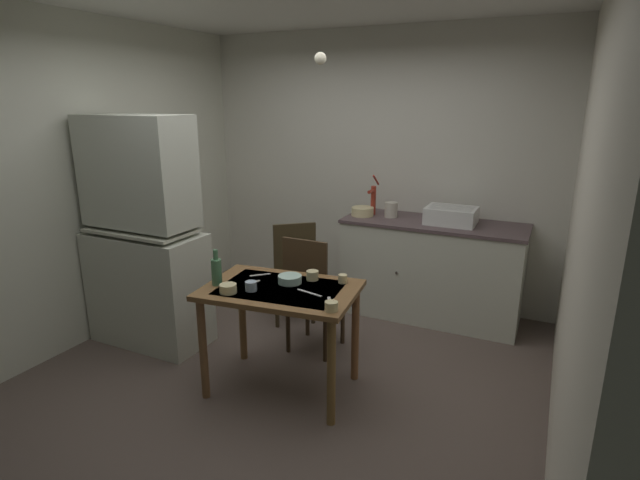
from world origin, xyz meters
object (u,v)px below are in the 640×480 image
at_px(chair_far_side, 311,294).
at_px(glass_bottle, 217,271).
at_px(dining_table, 281,303).
at_px(hutch_cabinet, 145,241).
at_px(mixing_bowl_counter, 363,211).
at_px(sink_basin, 451,215).
at_px(mug_tall, 312,275).
at_px(hand_pump, 373,197).
at_px(chair_by_counter, 293,271).
at_px(serving_bowl_wide, 290,279).

height_order(chair_far_side, glass_bottle, glass_bottle).
bearing_deg(dining_table, chair_far_side, 95.01).
bearing_deg(hutch_cabinet, mixing_bowl_counter, 47.97).
xyz_separation_m(hutch_cabinet, sink_basin, (2.18, 1.54, 0.12)).
bearing_deg(chair_far_side, mug_tall, -61.96).
distance_m(hand_pump, mug_tall, 1.55).
xyz_separation_m(mixing_bowl_counter, chair_by_counter, (-0.43, -0.63, -0.47)).
bearing_deg(mug_tall, glass_bottle, -145.80).
bearing_deg(mixing_bowl_counter, hutch_cabinet, -132.03).
xyz_separation_m(sink_basin, mug_tall, (-0.67, -1.47, -0.20)).
distance_m(mixing_bowl_counter, mug_tall, 1.44).
bearing_deg(serving_bowl_wide, chair_far_side, 97.80).
xyz_separation_m(sink_basin, chair_far_side, (-0.85, -1.14, -0.50)).
bearing_deg(mug_tall, chair_by_counter, 127.22).
height_order(sink_basin, glass_bottle, sink_basin).
distance_m(chair_far_side, serving_bowl_wide, 0.55).
bearing_deg(hand_pump, mug_tall, -86.23).
relative_size(sink_basin, glass_bottle, 1.73).
relative_size(hutch_cabinet, serving_bowl_wide, 11.39).
relative_size(chair_far_side, mug_tall, 11.35).
xyz_separation_m(hutch_cabinet, chair_by_counter, (0.92, 0.86, -0.39)).
bearing_deg(hutch_cabinet, serving_bowl_wide, -2.19).
height_order(chair_far_side, serving_bowl_wide, chair_far_side).
distance_m(hutch_cabinet, serving_bowl_wide, 1.40).
relative_size(hand_pump, serving_bowl_wide, 2.33).
height_order(hand_pump, glass_bottle, hand_pump).
distance_m(chair_far_side, mug_tall, 0.48).
height_order(hutch_cabinet, mug_tall, hutch_cabinet).
xyz_separation_m(mixing_bowl_counter, chair_far_side, (-0.01, -1.09, -0.46)).
bearing_deg(dining_table, serving_bowl_wide, 83.33).
xyz_separation_m(mixing_bowl_counter, mug_tall, (0.17, -1.42, -0.16)).
bearing_deg(mug_tall, mixing_bowl_counter, 96.84).
xyz_separation_m(hand_pump, glass_bottle, (-0.45, -1.90, -0.22)).
height_order(hutch_cabinet, hand_pump, hutch_cabinet).
relative_size(sink_basin, mug_tall, 5.03).
xyz_separation_m(sink_basin, hand_pump, (-0.77, 0.05, 0.09)).
bearing_deg(dining_table, sink_basin, 65.04).
bearing_deg(chair_by_counter, dining_table, -65.30).
bearing_deg(mug_tall, dining_table, -118.92).
height_order(sink_basin, dining_table, sink_basin).
height_order(chair_far_side, chair_by_counter, chair_far_side).
distance_m(hand_pump, chair_far_side, 1.32).
xyz_separation_m(chair_far_side, mug_tall, (0.18, -0.34, 0.30)).
relative_size(hutch_cabinet, hand_pump, 4.90).
xyz_separation_m(hutch_cabinet, serving_bowl_wide, (1.40, -0.05, -0.09)).
bearing_deg(chair_far_side, mixing_bowl_counter, 89.57).
height_order(mixing_bowl_counter, serving_bowl_wide, mixing_bowl_counter).
bearing_deg(dining_table, hutch_cabinet, 173.25).
relative_size(chair_far_side, serving_bowl_wide, 5.92).
distance_m(chair_by_counter, mug_tall, 1.04).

